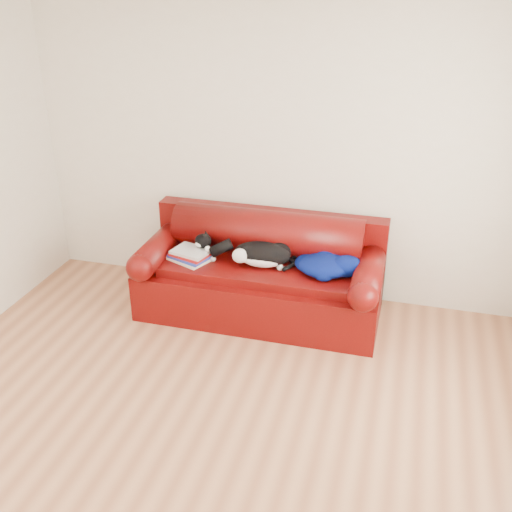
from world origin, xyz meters
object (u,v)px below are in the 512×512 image
(sofa_base, at_px, (260,289))
(cat, at_px, (261,255))
(blanket, at_px, (328,264))
(book_stack, at_px, (191,255))

(sofa_base, relative_size, cat, 2.94)
(sofa_base, xyz_separation_m, blanket, (0.59, -0.02, 0.34))
(cat, bearing_deg, blanket, -18.29)
(book_stack, bearing_deg, sofa_base, 10.43)
(cat, relative_size, blanket, 1.08)
(cat, bearing_deg, sofa_base, 94.62)
(book_stack, bearing_deg, blanket, 4.51)
(cat, distance_m, blanket, 0.57)
(book_stack, relative_size, cat, 0.58)
(book_stack, distance_m, blanket, 1.19)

